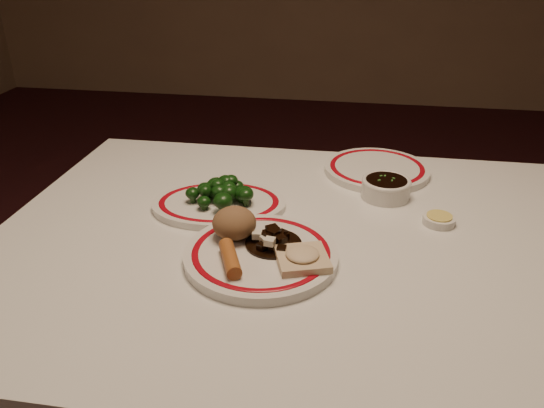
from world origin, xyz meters
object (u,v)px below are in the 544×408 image
(main_plate, at_px, (261,255))
(fried_wonton, at_px, (302,257))
(dining_table, at_px, (303,277))
(soy_bowl, at_px, (386,189))
(rice_mound, at_px, (234,223))
(broccoli_pile, at_px, (223,190))
(spring_roll, at_px, (230,258))
(broccoli_plate, at_px, (219,204))
(stirfry_heap, at_px, (274,240))

(main_plate, distance_m, fried_wonton, 0.08)
(dining_table, height_order, fried_wonton, fried_wonton)
(main_plate, xyz_separation_m, soy_bowl, (0.22, 0.29, 0.01))
(rice_mound, relative_size, broccoli_pile, 0.56)
(spring_roll, height_order, soy_bowl, spring_roll)
(rice_mound, height_order, broccoli_plate, rice_mound)
(stirfry_heap, xyz_separation_m, broccoli_pile, (-0.13, 0.17, 0.01))
(fried_wonton, bearing_deg, dining_table, 94.01)
(main_plate, relative_size, soy_bowl, 3.19)
(fried_wonton, relative_size, broccoli_plate, 0.35)
(rice_mound, xyz_separation_m, broccoli_plate, (-0.07, 0.14, -0.04))
(dining_table, height_order, main_plate, main_plate)
(dining_table, distance_m, spring_roll, 0.22)
(dining_table, xyz_separation_m, soy_bowl, (0.16, 0.20, 0.11))
(stirfry_heap, bearing_deg, broccoli_plate, 131.87)
(spring_roll, bearing_deg, fried_wonton, -9.38)
(dining_table, distance_m, fried_wonton, 0.16)
(soy_bowl, bearing_deg, main_plate, -127.75)
(main_plate, bearing_deg, broccoli_plate, 124.08)
(spring_roll, xyz_separation_m, stirfry_heap, (0.06, 0.07, -0.00))
(dining_table, xyz_separation_m, main_plate, (-0.07, -0.09, 0.10))
(stirfry_heap, xyz_separation_m, broccoli_plate, (-0.14, 0.16, -0.02))
(dining_table, bearing_deg, broccoli_pile, 151.30)
(main_plate, height_order, soy_bowl, soy_bowl)
(fried_wonton, xyz_separation_m, broccoli_plate, (-0.20, 0.20, -0.02))
(rice_mound, distance_m, broccoli_plate, 0.16)
(main_plate, height_order, broccoli_pile, broccoli_pile)
(spring_roll, xyz_separation_m, broccoli_plate, (-0.08, 0.23, -0.02))
(spring_roll, relative_size, broccoli_pile, 0.66)
(fried_wonton, distance_m, broccoli_pile, 0.29)
(fried_wonton, bearing_deg, stirfry_heap, 140.22)
(rice_mound, height_order, stirfry_heap, rice_mound)
(spring_roll, xyz_separation_m, fried_wonton, (0.12, 0.03, -0.00))
(main_plate, xyz_separation_m, broccoli_plate, (-0.12, 0.18, -0.00))
(dining_table, xyz_separation_m, broccoli_pile, (-0.18, 0.10, 0.13))
(spring_roll, height_order, fried_wonton, spring_roll)
(spring_roll, relative_size, soy_bowl, 0.90)
(soy_bowl, bearing_deg, dining_table, -128.04)
(broccoli_plate, bearing_deg, dining_table, -25.79)
(dining_table, bearing_deg, spring_roll, -128.43)
(rice_mound, distance_m, stirfry_heap, 0.08)
(main_plate, bearing_deg, soy_bowl, 52.25)
(rice_mound, bearing_deg, fried_wonton, -25.92)
(broccoli_plate, xyz_separation_m, broccoli_pile, (0.01, 0.01, 0.03))
(stirfry_heap, height_order, broccoli_pile, broccoli_pile)
(broccoli_pile, xyz_separation_m, soy_bowl, (0.34, 0.10, -0.02))
(stirfry_heap, relative_size, broccoli_plate, 0.33)
(broccoli_plate, relative_size, broccoli_pile, 2.16)
(spring_roll, bearing_deg, dining_table, 29.41)
(broccoli_plate, bearing_deg, broccoli_pile, 48.34)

